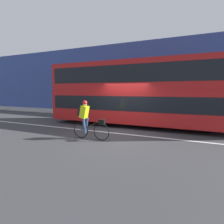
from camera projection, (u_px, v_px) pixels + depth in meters
name	position (u px, v px, depth m)	size (l,w,h in m)	color
ground_plane	(118.00, 133.00, 8.67)	(80.00, 80.00, 0.00)	#38383A
road_center_line	(118.00, 133.00, 8.67)	(50.00, 0.14, 0.01)	silver
sidewalk_curb	(145.00, 116.00, 14.15)	(60.00, 2.39, 0.12)	#A8A399
building_facade	(149.00, 78.00, 14.99)	(60.00, 0.30, 6.31)	#33478C
bus	(134.00, 91.00, 10.41)	(10.24, 2.48, 3.78)	black
cyclist_on_bike	(87.00, 118.00, 7.65)	(1.77, 0.32, 1.69)	black
street_sign_post	(161.00, 100.00, 13.39)	(0.36, 0.09, 2.20)	#59595B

